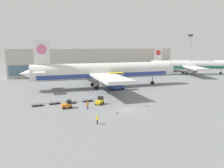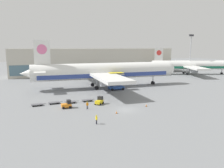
% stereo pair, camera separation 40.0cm
% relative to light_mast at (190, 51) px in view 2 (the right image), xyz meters
% --- Properties ---
extents(ground_plane, '(400.00, 400.00, 0.00)m').
position_rel_light_mast_xyz_m(ground_plane, '(-60.55, -50.06, -12.50)').
color(ground_plane, slate).
extents(terminal_building, '(90.00, 18.20, 14.00)m').
position_rel_light_mast_xyz_m(terminal_building, '(-45.91, 24.54, -5.51)').
color(terminal_building, '#BCB7A8').
rests_on(terminal_building, ground_plane).
extents(light_mast, '(2.80, 0.50, 21.39)m').
position_rel_light_mast_xyz_m(light_mast, '(0.00, 0.00, 0.00)').
color(light_mast, '#9EA0A5').
rests_on(light_mast, ground_plane).
extents(airplane_main, '(58.10, 48.29, 17.00)m').
position_rel_light_mast_xyz_m(airplane_main, '(-56.06, -20.04, -6.66)').
color(airplane_main, white).
rests_on(airplane_main, ground_plane).
extents(airplane_distant, '(46.93, 40.33, 14.32)m').
position_rel_light_mast_xyz_m(airplane_distant, '(1.20, 0.47, -7.58)').
color(airplane_distant, white).
rests_on(airplane_distant, ground_plane).
extents(scissor_lift_loader, '(5.32, 3.55, 6.02)m').
position_rel_light_mast_xyz_m(scissor_lift_loader, '(-53.42, -26.16, -10.25)').
color(scissor_lift_loader, '#284C99').
rests_on(scissor_lift_loader, ground_plane).
extents(baggage_tug_foreground, '(2.73, 2.73, 2.00)m').
position_rel_light_mast_xyz_m(baggage_tug_foreground, '(-64.83, -42.83, -11.62)').
color(baggage_tug_foreground, yellow).
rests_on(baggage_tug_foreground, ground_plane).
extents(baggage_tug_mid, '(2.50, 1.71, 2.00)m').
position_rel_light_mast_xyz_m(baggage_tug_mid, '(-73.30, -43.44, -11.62)').
color(baggage_tug_mid, orange).
rests_on(baggage_tug_mid, ground_plane).
extents(baggage_dolly_lead, '(3.74, 1.66, 0.48)m').
position_rel_light_mast_xyz_m(baggage_dolly_lead, '(-80.03, -38.74, -12.11)').
color(baggage_dolly_lead, '#56565B').
rests_on(baggage_dolly_lead, ground_plane).
extents(baggage_dolly_second, '(3.74, 1.66, 0.48)m').
position_rel_light_mast_xyz_m(baggage_dolly_second, '(-75.83, -38.24, -12.11)').
color(baggage_dolly_second, '#56565B').
rests_on(baggage_dolly_second, ground_plane).
extents(baggage_dolly_third, '(3.74, 1.66, 0.48)m').
position_rel_light_mast_xyz_m(baggage_dolly_third, '(-71.73, -39.08, -12.11)').
color(baggage_dolly_third, '#56565B').
rests_on(baggage_dolly_third, ground_plane).
extents(baggage_dolly_trail, '(3.74, 1.66, 0.48)m').
position_rel_light_mast_xyz_m(baggage_dolly_trail, '(-67.05, -38.73, -12.11)').
color(baggage_dolly_trail, '#56565B').
rests_on(baggage_dolly_trail, ground_plane).
extents(ground_crew_near, '(0.55, 0.32, 1.82)m').
position_rel_light_mast_xyz_m(ground_crew_near, '(-68.90, -46.10, -11.42)').
color(ground_crew_near, black).
rests_on(ground_crew_near, ground_plane).
extents(ground_crew_far, '(0.30, 0.56, 1.84)m').
position_rel_light_mast_xyz_m(ground_crew_far, '(-69.87, -56.81, -11.41)').
color(ground_crew_far, black).
rests_on(ground_crew_far, ground_plane).
extents(traffic_cone_near, '(0.40, 0.40, 0.70)m').
position_rel_light_mast_xyz_m(traffic_cone_near, '(-63.72, -51.84, -12.16)').
color(traffic_cone_near, black).
rests_on(traffic_cone_near, ground_plane).
extents(traffic_cone_far, '(0.40, 0.40, 0.64)m').
position_rel_light_mast_xyz_m(traffic_cone_far, '(-54.53, -49.03, -12.19)').
color(traffic_cone_far, black).
rests_on(traffic_cone_far, ground_plane).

